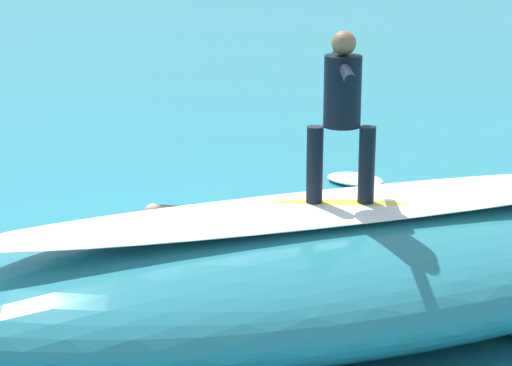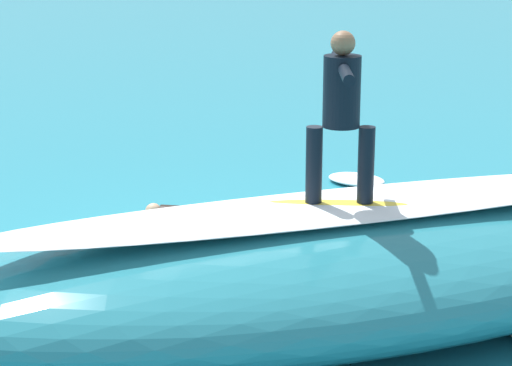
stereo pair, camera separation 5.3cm
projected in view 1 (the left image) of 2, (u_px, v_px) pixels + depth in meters
name	position (u px, v px, depth m)	size (l,w,h in m)	color
ground_plane	(219.00, 269.00, 10.94)	(120.00, 120.00, 0.00)	teal
wave_crest	(343.00, 268.00, 9.34)	(8.47, 3.18, 1.18)	teal
wave_foam_lip	(345.00, 206.00, 9.17)	(7.20, 1.11, 0.08)	white
surfboard_riding	(340.00, 206.00, 9.15)	(2.28, 0.47, 0.08)	yellow
surfer_riding	(342.00, 104.00, 8.88)	(0.65, 1.48, 1.63)	black
surfboard_paddling	(193.00, 232.00, 12.07)	(2.22, 0.55, 0.08)	silver
surfer_paddling	(203.00, 220.00, 12.00)	(1.58, 1.05, 0.31)	black
foam_patch_near	(76.00, 229.00, 12.11)	(0.58, 0.43, 0.12)	white
foam_patch_mid	(355.00, 179.00, 14.40)	(0.89, 0.64, 0.11)	white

